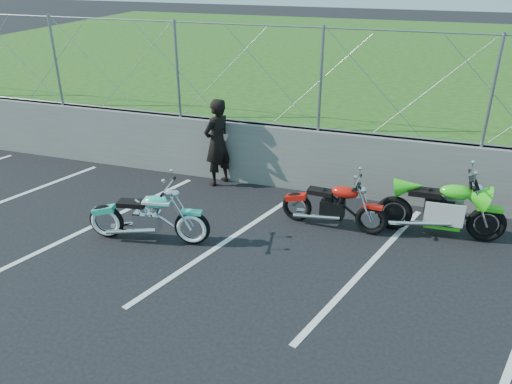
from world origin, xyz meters
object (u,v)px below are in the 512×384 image
(sportbike_green, at_px, (442,210))
(person_standing, at_px, (217,143))
(cruiser_turquoise, at_px, (150,218))
(naked_orange, at_px, (335,207))

(sportbike_green, bearing_deg, person_standing, 167.28)
(cruiser_turquoise, distance_m, sportbike_green, 4.99)
(naked_orange, xyz_separation_m, person_standing, (-2.70, 1.15, 0.52))
(person_standing, bearing_deg, sportbike_green, 103.44)
(cruiser_turquoise, bearing_deg, person_standing, 76.28)
(sportbike_green, relative_size, person_standing, 1.17)
(naked_orange, xyz_separation_m, sportbike_green, (1.79, 0.30, 0.08))
(naked_orange, bearing_deg, sportbike_green, 13.16)
(cruiser_turquoise, height_order, sportbike_green, sportbike_green)
(sportbike_green, bearing_deg, cruiser_turquoise, -161.73)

